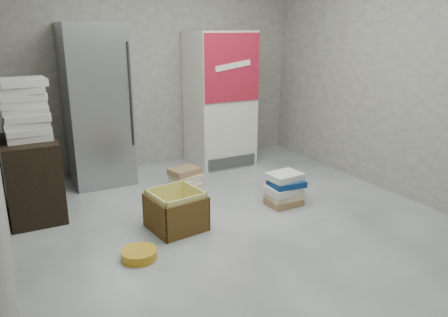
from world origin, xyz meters
TOP-DOWN VIEW (x-y plane):
  - ground at (0.00, 0.00)m, footprint 5.00×5.00m
  - room_shell at (0.00, 0.00)m, footprint 4.04×5.04m
  - steel_fridge at (-0.90, 2.13)m, footprint 0.70×0.72m
  - coke_cooler at (0.75, 2.12)m, footprint 0.80×0.73m
  - wood_shelf at (-1.73, 1.40)m, footprint 0.50×0.80m
  - supply_box_stack at (-1.72, 1.40)m, footprint 0.44×0.44m
  - phonebook_stack_main at (0.66, 0.44)m, footprint 0.40×0.33m
  - phonebook_stack_side at (-0.06, 1.45)m, footprint 0.40×0.37m
  - cardboard_box at (-0.58, 0.44)m, footprint 0.53×0.53m
  - bucket_lid at (-1.07, 0.04)m, footprint 0.38×0.38m

SIDE VIEW (x-z plane):
  - ground at x=0.00m, z-range 0.00..0.00m
  - bucket_lid at x=-1.07m, z-range 0.00..0.08m
  - phonebook_stack_side at x=-0.06m, z-range 0.00..0.23m
  - cardboard_box at x=-0.58m, z-range -0.03..0.35m
  - phonebook_stack_main at x=0.66m, z-range 0.00..0.35m
  - wood_shelf at x=-1.73m, z-range 0.00..0.80m
  - coke_cooler at x=0.75m, z-range 0.00..1.80m
  - steel_fridge at x=-0.90m, z-range 0.00..1.90m
  - supply_box_stack at x=-1.72m, z-range 0.80..1.38m
  - room_shell at x=0.00m, z-range 0.39..3.21m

